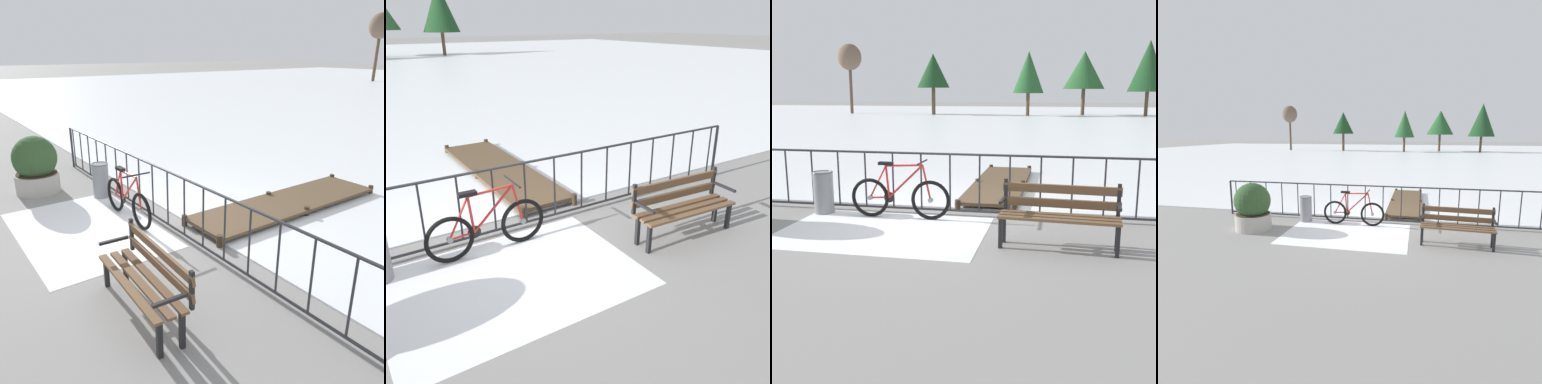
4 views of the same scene
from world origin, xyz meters
TOP-DOWN VIEW (x-y plane):
  - ground_plane at (0.00, 0.00)m, footprint 160.00×160.00m
  - frozen_pond at (0.00, 28.40)m, footprint 80.00×56.00m
  - snow_patch at (-0.53, -1.20)m, footprint 3.12×2.19m
  - railing_fence at (0.00, 0.00)m, footprint 9.06×0.06m
  - bicycle_near_railing at (-0.52, -0.39)m, footprint 1.71×0.52m
  - park_bench at (2.10, -1.44)m, footprint 1.63×0.58m
  - planter_with_shrub at (-3.03, -1.32)m, footprint 0.94×0.94m
  - trash_bin at (-1.93, -0.30)m, footprint 0.35×0.35m
  - wooden_dock at (0.82, 2.40)m, footprint 1.10×4.31m
  - tree_far_west at (8.86, 34.51)m, footprint 3.18×3.18m
  - tree_west_mid at (-0.70, 33.06)m, footprint 2.53×2.53m
  - tree_centre at (-16.85, 34.30)m, footprint 2.11×2.11m
  - tree_east_mid at (3.83, 35.32)m, footprint 3.47×3.47m
  - tree_far_east at (-8.92, 33.68)m, footprint 2.81×2.81m

SIDE VIEW (x-z plane):
  - ground_plane at x=0.00m, z-range 0.00..0.00m
  - snow_patch at x=-0.53m, z-range 0.00..0.01m
  - frozen_pond at x=0.00m, z-range 0.00..0.03m
  - wooden_dock at x=0.82m, z-range 0.02..0.22m
  - bicycle_near_railing at x=-0.52m, z-range -0.12..0.86m
  - trash_bin at x=-1.93m, z-range 0.01..0.74m
  - park_bench at x=2.10m, z-range 0.07..0.96m
  - railing_fence at x=0.00m, z-range 0.02..1.09m
  - planter_with_shrub at x=-3.03m, z-range -0.02..1.22m
  - tree_west_mid at x=-0.70m, z-range 0.92..6.16m
  - tree_far_east at x=-8.92m, z-range 1.14..6.34m
  - tree_east_mid at x=3.83m, z-range 1.09..6.43m
  - tree_far_west at x=8.86m, z-range 0.99..7.06m
  - tree_centre at x=-16.85m, z-range 1.85..8.05m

